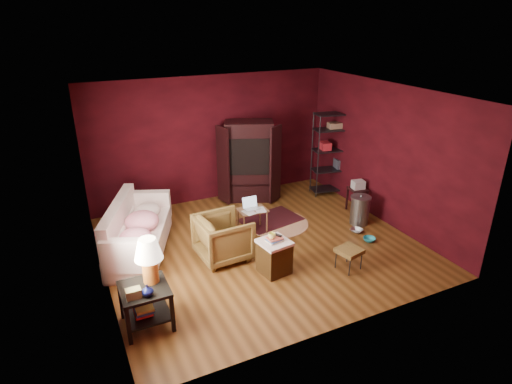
% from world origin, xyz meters
% --- Properties ---
extents(room, '(5.54, 5.04, 2.84)m').
position_xyz_m(room, '(-0.04, -0.01, 1.40)').
color(room, brown).
rests_on(room, ground).
extents(sofa, '(1.26, 2.13, 0.80)m').
position_xyz_m(sofa, '(-2.12, 0.72, 0.40)').
color(sofa, white).
rests_on(sofa, ground).
extents(armchair, '(0.84, 0.89, 0.88)m').
position_xyz_m(armchair, '(-0.78, -0.11, 0.44)').
color(armchair, black).
rests_on(armchair, ground).
extents(pet_bowl_steel, '(0.25, 0.15, 0.25)m').
position_xyz_m(pet_bowl_steel, '(1.94, -0.35, 0.12)').
color(pet_bowl_steel, '#B6B9BE').
rests_on(pet_bowl_steel, ground).
extents(pet_bowl_turquoise, '(0.24, 0.13, 0.23)m').
position_xyz_m(pet_bowl_turquoise, '(1.93, -0.75, 0.12)').
color(pet_bowl_turquoise, teal).
rests_on(pet_bowl_turquoise, ground).
extents(vase, '(0.17, 0.18, 0.16)m').
position_xyz_m(vase, '(-2.37, -1.49, 0.69)').
color(vase, '#0C0F3D').
rests_on(vase, side_table).
extents(mug, '(0.12, 0.10, 0.12)m').
position_xyz_m(mug, '(-0.24, -0.90, 0.71)').
color(mug, '#FFF77C').
rests_on(mug, hamper).
extents(side_table, '(0.64, 0.64, 1.27)m').
position_xyz_m(side_table, '(-2.31, -1.24, 0.76)').
color(side_table, black).
rests_on(side_table, ground).
extents(sofa_cushions, '(1.57, 2.26, 0.88)m').
position_xyz_m(sofa_cushions, '(-2.11, 0.71, 0.43)').
color(sofa_cushions, white).
rests_on(sofa_cushions, sofa).
extents(hamper, '(0.54, 0.54, 0.67)m').
position_xyz_m(hamper, '(-0.19, -0.89, 0.30)').
color(hamper, '#472B10').
rests_on(hamper, ground).
extents(footstool, '(0.45, 0.45, 0.38)m').
position_xyz_m(footstool, '(0.99, -1.35, 0.33)').
color(footstool, black).
rests_on(footstool, ground).
extents(rug_round, '(1.48, 1.48, 0.01)m').
position_xyz_m(rug_round, '(0.69, 0.66, 0.01)').
color(rug_round, beige).
rests_on(rug_round, ground).
extents(rug_oriental, '(1.34, 1.01, 0.01)m').
position_xyz_m(rug_oriental, '(0.65, 0.84, 0.02)').
color(rug_oriental, '#4C141C').
rests_on(rug_oriental, ground).
extents(laptop_desk, '(0.56, 0.45, 0.69)m').
position_xyz_m(laptop_desk, '(0.10, 0.57, 0.43)').
color(laptop_desk, brown).
rests_on(laptop_desk, ground).
extents(tv_armoire, '(1.32, 1.08, 1.82)m').
position_xyz_m(tv_armoire, '(0.71, 2.05, 0.95)').
color(tv_armoire, black).
rests_on(tv_armoire, ground).
extents(wire_shelving, '(1.01, 0.58, 1.94)m').
position_xyz_m(wire_shelving, '(2.65, 1.55, 1.06)').
color(wire_shelving, '#282B31').
rests_on(wire_shelving, ground).
extents(small_stand, '(0.41, 0.41, 0.72)m').
position_xyz_m(small_stand, '(2.52, 0.43, 0.53)').
color(small_stand, black).
rests_on(small_stand, ground).
extents(trash_can, '(0.51, 0.51, 0.64)m').
position_xyz_m(trash_can, '(2.22, -0.06, 0.30)').
color(trash_can, gray).
rests_on(trash_can, ground).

